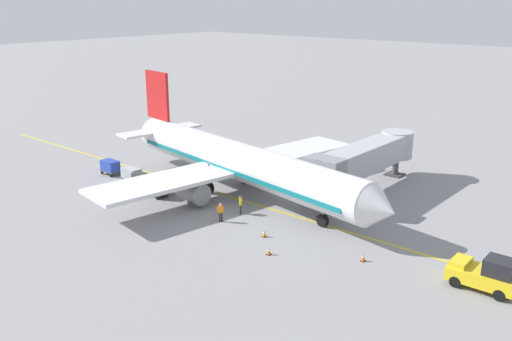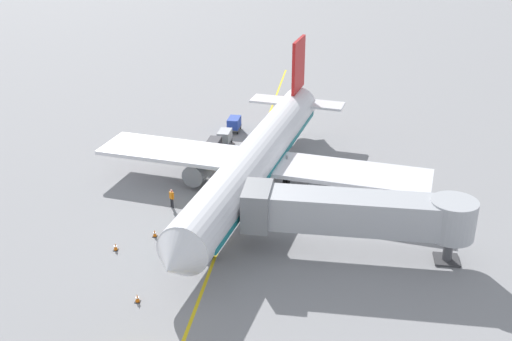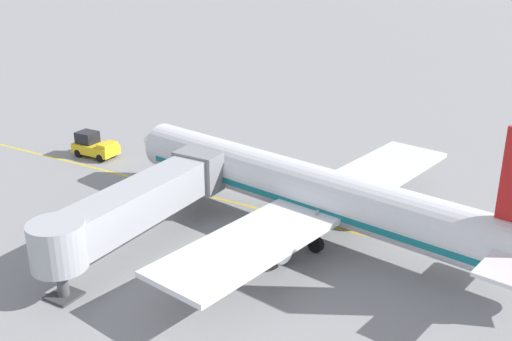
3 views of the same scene
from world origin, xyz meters
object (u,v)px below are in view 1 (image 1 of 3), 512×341
Objects in this scene: safety_cone_wing_tip at (363,257)px; baggage_cart_third_in_train at (131,174)px; baggage_tug_lead at (161,186)px; baggage_cart_tail_end at (110,166)px; ground_crew_loader at (240,204)px; jet_bridge at (366,157)px; parked_airliner at (238,162)px; baggage_cart_front at (156,187)px; baggage_cart_second_in_train at (142,180)px; safety_cone_nose_left at (269,251)px; pushback_tractor at (486,274)px; safety_cone_nose_right at (264,233)px; ground_crew_wing_walker at (221,211)px.

baggage_cart_third_in_train is at bearing -91.05° from safety_cone_wing_tip.
baggage_cart_tail_end is at bearing -92.57° from baggage_tug_lead.
jet_bridge is at bearing 157.88° from ground_crew_loader.
baggage_cart_front is (6.06, -5.34, -2.24)m from parked_airliner.
safety_cone_nose_left is at bearing 79.60° from baggage_cart_second_in_train.
pushback_tractor is at bearing 110.12° from safety_cone_nose_left.
jet_bridge is 6.48× the size of baggage_tug_lead.
baggage_cart_tail_end reaches higher than safety_cone_nose_right.
ground_crew_wing_walker is 2.86× the size of safety_cone_nose_right.
jet_bridge is at bearing 124.38° from baggage_cart_third_in_train.
pushback_tractor reaches higher than ground_crew_loader.
parked_airliner is 26.00m from pushback_tractor.
baggage_cart_third_in_train reaches higher than safety_cone_wing_tip.
ground_crew_loader is at bearing 95.09° from baggage_tug_lead.
jet_bridge reaches higher than ground_crew_wing_walker.
ground_crew_wing_walker is at bearing -108.12° from safety_cone_nose_left.
ground_crew_wing_walker is 7.75m from safety_cone_nose_left.
parked_airliner is at bearing -46.92° from jet_bridge.
safety_cone_nose_right is at bearing -80.16° from pushback_tractor.
jet_bridge is 20.75m from pushback_tractor.
ground_crew_wing_walker is (0.65, 9.35, 0.00)m from baggage_cart_front.
ground_crew_wing_walker is 5.01m from safety_cone_nose_right.
baggage_cart_second_in_train is at bearing -55.46° from parked_airliner.
ground_crew_wing_walker reaches higher than baggage_cart_third_in_train.
baggage_cart_tail_end is at bearing -88.54° from ground_crew_loader.
ground_crew_wing_walker reaches higher than safety_cone_nose_right.
ground_crew_wing_walker is (15.39, -5.27, -2.51)m from jet_bridge.
jet_bridge is 5.72× the size of baggage_cart_tail_end.
pushback_tractor is 1.52× the size of baggage_cart_front.
pushback_tractor is 1.52× the size of baggage_cart_second_in_train.
baggage_cart_front is 9.37m from ground_crew_wing_walker.
baggage_cart_second_in_train is at bearing -77.49° from baggage_tug_lead.
safety_cone_nose_right is at bearing 89.34° from ground_crew_wing_walker.
pushback_tractor is at bearing 91.67° from baggage_cart_third_in_train.
parked_airliner reaches higher than pushback_tractor.
baggage_cart_tail_end is 18.79m from ground_crew_loader.
baggage_cart_second_in_train is 1.00× the size of baggage_cart_third_in_train.
baggage_cart_front is at bearing -100.36° from safety_cone_nose_left.
safety_cone_nose_right is (-2.34, -2.37, 0.00)m from safety_cone_nose_left.
baggage_cart_second_in_train is 6.73m from baggage_cart_tail_end.
pushback_tractor is 7.54× the size of safety_cone_wing_tip.
baggage_tug_lead is 8.92m from baggage_cart_tail_end.
baggage_cart_front is at bearing 25.48° from baggage_tug_lead.
ground_crew_wing_walker is (1.77, 14.62, 0.00)m from baggage_cart_third_in_train.
ground_crew_wing_walker reaches higher than baggage_cart_second_in_train.
safety_cone_nose_right is at bearing 83.39° from baggage_tug_lead.
safety_cone_wing_tip is (-0.10, 25.42, -0.66)m from baggage_cart_second_in_train.
baggage_tug_lead is (5.05, -5.82, -2.47)m from parked_airliner.
ground_crew_loader is at bearing -22.12° from jet_bridge.
safety_cone_nose_right is at bearing 87.18° from baggage_cart_front.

